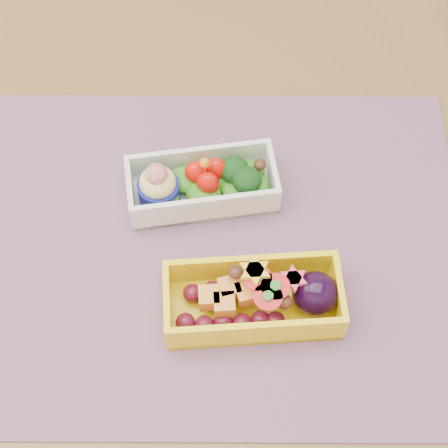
% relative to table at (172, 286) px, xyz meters
% --- Properties ---
extents(ground, '(3.00, 3.00, 0.00)m').
position_rel_table_xyz_m(ground, '(0.00, 0.00, -0.65)').
color(ground, olive).
extents(table, '(1.20, 0.80, 0.75)m').
position_rel_table_xyz_m(table, '(0.00, 0.00, 0.00)').
color(table, brown).
rests_on(table, ground).
extents(placemat, '(0.56, 0.47, 0.00)m').
position_rel_table_xyz_m(placemat, '(0.05, 0.01, 0.10)').
color(placemat, gray).
rests_on(placemat, table).
extents(bento_white, '(0.16, 0.11, 0.06)m').
position_rel_table_xyz_m(bento_white, '(0.02, 0.06, 0.12)').
color(bento_white, white).
rests_on(bento_white, placemat).
extents(bento_yellow, '(0.17, 0.11, 0.05)m').
position_rel_table_xyz_m(bento_yellow, '(0.10, -0.05, 0.12)').
color(bento_yellow, yellow).
rests_on(bento_yellow, placemat).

